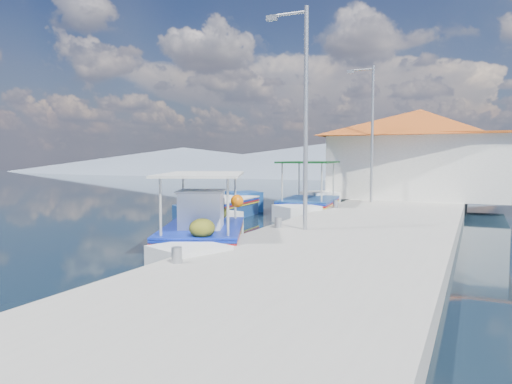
% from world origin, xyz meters
% --- Properties ---
extents(ground, '(160.00, 160.00, 0.00)m').
position_xyz_m(ground, '(0.00, 0.00, 0.00)').
color(ground, black).
rests_on(ground, ground).
extents(quay, '(5.00, 44.00, 0.50)m').
position_xyz_m(quay, '(5.90, 6.00, 0.25)').
color(quay, '#A19F97').
rests_on(quay, ground).
extents(bollards, '(0.20, 17.20, 0.30)m').
position_xyz_m(bollards, '(3.80, 5.25, 0.65)').
color(bollards, '#A5A8AD').
rests_on(bollards, quay).
extents(main_caique, '(3.83, 6.33, 2.29)m').
position_xyz_m(main_caique, '(2.33, 0.47, 0.44)').
color(main_caique, white).
rests_on(main_caique, ground).
extents(caique_green_canopy, '(2.60, 6.83, 2.57)m').
position_xyz_m(caique_green_canopy, '(2.39, 9.09, 0.38)').
color(caique_green_canopy, white).
rests_on(caique_green_canopy, ground).
extents(caique_blue_hull, '(2.22, 6.64, 1.18)m').
position_xyz_m(caique_blue_hull, '(-0.72, 6.96, 0.32)').
color(caique_blue_hull, navy).
rests_on(caique_blue_hull, ground).
extents(caique_far, '(3.95, 8.04, 2.93)m').
position_xyz_m(caique_far, '(2.46, 17.18, 0.54)').
color(caique_far, white).
rests_on(caique_far, ground).
extents(harbor_building, '(10.49, 10.49, 4.40)m').
position_xyz_m(harbor_building, '(6.20, 15.00, 2.78)').
color(harbor_building, white).
rests_on(harbor_building, quay).
extents(lamp_post_near, '(1.21, 0.14, 6.00)m').
position_xyz_m(lamp_post_near, '(4.51, 2.00, 3.85)').
color(lamp_post_near, '#A5A8AD').
rests_on(lamp_post_near, quay).
extents(lamp_post_far, '(1.21, 0.14, 6.00)m').
position_xyz_m(lamp_post_far, '(4.51, 11.00, 3.85)').
color(lamp_post_far, '#A5A8AD').
rests_on(lamp_post_far, quay).
extents(mountain_ridge, '(171.40, 96.00, 5.50)m').
position_xyz_m(mountain_ridge, '(6.54, 56.00, 2.04)').
color(mountain_ridge, slate).
rests_on(mountain_ridge, ground).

